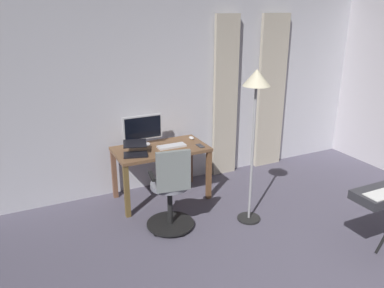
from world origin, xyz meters
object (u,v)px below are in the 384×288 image
(desk, at_px, (161,155))
(computer_keyboard, at_px, (172,146))
(office_chair, at_px, (171,192))
(laptop, at_px, (135,150))
(floor_lamp, at_px, (256,98))
(computer_mouse, at_px, (191,138))
(cell_phone_by_monitor, at_px, (200,146))
(computer_monitor, at_px, (143,129))

(desk, relative_size, computer_keyboard, 3.23)
(office_chair, bearing_deg, desk, 85.36)
(laptop, xyz_separation_m, floor_lamp, (-1.11, 0.91, 0.74))
(computer_keyboard, distance_m, computer_mouse, 0.41)
(desk, distance_m, floor_lamp, 1.53)
(desk, distance_m, cell_phone_by_monitor, 0.53)
(computer_monitor, relative_size, laptop, 1.42)
(desk, height_order, computer_monitor, computer_monitor)
(floor_lamp, bearing_deg, laptop, -39.26)
(computer_monitor, relative_size, cell_phone_by_monitor, 3.70)
(desk, bearing_deg, laptop, 12.99)
(office_chair, distance_m, laptop, 0.79)
(computer_monitor, height_order, laptop, computer_monitor)
(desk, relative_size, floor_lamp, 0.66)
(computer_monitor, xyz_separation_m, laptop, (0.20, 0.30, -0.17))
(laptop, height_order, computer_mouse, laptop)
(cell_phone_by_monitor, bearing_deg, computer_keyboard, -22.37)
(cell_phone_by_monitor, bearing_deg, office_chair, 41.12)
(office_chair, bearing_deg, computer_mouse, 61.88)
(computer_mouse, bearing_deg, cell_phone_by_monitor, 86.33)
(computer_mouse, bearing_deg, computer_monitor, -6.10)
(office_chair, bearing_deg, laptop, 112.92)
(desk, xyz_separation_m, floor_lamp, (-0.75, 1.00, 0.89))
(computer_mouse, height_order, cell_phone_by_monitor, computer_mouse)
(desk, distance_m, computer_mouse, 0.54)
(office_chair, xyz_separation_m, computer_monitor, (-0.03, -1.00, 0.46))
(computer_keyboard, bearing_deg, computer_monitor, -38.87)
(computer_keyboard, xyz_separation_m, computer_mouse, (-0.37, -0.17, 0.01))
(computer_monitor, distance_m, cell_phone_by_monitor, 0.79)
(office_chair, xyz_separation_m, computer_mouse, (-0.70, -0.93, 0.26))
(cell_phone_by_monitor, bearing_deg, computer_mouse, -94.78)
(computer_monitor, relative_size, computer_mouse, 5.32)
(computer_monitor, height_order, cell_phone_by_monitor, computer_monitor)
(desk, bearing_deg, computer_monitor, -52.17)
(laptop, bearing_deg, office_chair, 120.16)
(office_chair, height_order, floor_lamp, floor_lamp)
(computer_keyboard, bearing_deg, cell_phone_by_monitor, 158.73)
(computer_monitor, bearing_deg, laptop, 55.28)
(computer_keyboard, relative_size, floor_lamp, 0.20)
(office_chair, relative_size, laptop, 2.74)
(computer_mouse, bearing_deg, desk, 15.10)
(computer_monitor, bearing_deg, floor_lamp, 127.02)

